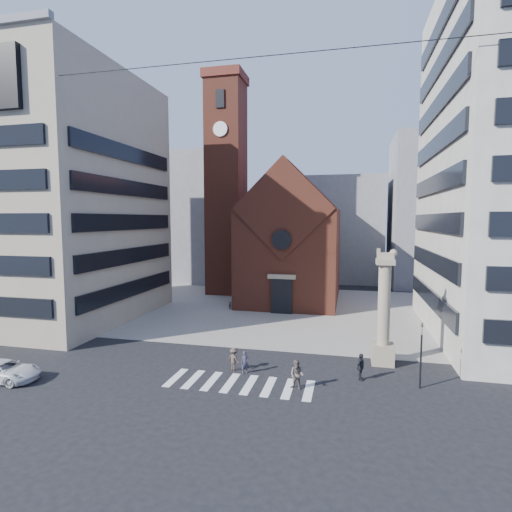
# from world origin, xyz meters

# --- Properties ---
(ground) EXTENTS (120.00, 120.00, 0.00)m
(ground) POSITION_xyz_m (0.00, 0.00, 0.00)
(ground) COLOR black
(ground) RESTS_ON ground
(piazza) EXTENTS (46.00, 30.00, 0.05)m
(piazza) POSITION_xyz_m (0.00, 19.00, 0.03)
(piazza) COLOR gray
(piazza) RESTS_ON ground
(zebra_crossing) EXTENTS (10.20, 3.20, 0.01)m
(zebra_crossing) POSITION_xyz_m (0.55, -3.00, 0.01)
(zebra_crossing) COLOR white
(zebra_crossing) RESTS_ON ground
(church) EXTENTS (12.00, 16.65, 18.00)m
(church) POSITION_xyz_m (0.00, 25.04, 7.98)
(church) COLOR brown
(church) RESTS_ON ground
(campanile) EXTENTS (5.50, 5.50, 31.20)m
(campanile) POSITION_xyz_m (-10.00, 28.00, 15.74)
(campanile) COLOR brown
(campanile) RESTS_ON ground
(building_left) EXTENTS (18.00, 20.00, 26.00)m
(building_left) POSITION_xyz_m (-24.00, 10.00, 13.00)
(building_left) COLOR gray
(building_left) RESTS_ON ground
(bg_block_left) EXTENTS (16.00, 14.00, 22.00)m
(bg_block_left) POSITION_xyz_m (-20.00, 40.00, 11.00)
(bg_block_left) COLOR gray
(bg_block_left) RESTS_ON ground
(bg_block_mid) EXTENTS (14.00, 12.00, 18.00)m
(bg_block_mid) POSITION_xyz_m (6.00, 45.00, 9.00)
(bg_block_mid) COLOR gray
(bg_block_mid) RESTS_ON ground
(bg_block_right) EXTENTS (16.00, 14.00, 24.00)m
(bg_block_right) POSITION_xyz_m (22.00, 42.00, 12.00)
(bg_block_right) COLOR gray
(bg_block_right) RESTS_ON ground
(lion_column) EXTENTS (1.63, 1.60, 8.68)m
(lion_column) POSITION_xyz_m (10.01, 3.00, 3.46)
(lion_column) COLOR gray
(lion_column) RESTS_ON ground
(traffic_light) EXTENTS (0.13, 0.16, 4.30)m
(traffic_light) POSITION_xyz_m (12.00, -1.00, 2.29)
(traffic_light) COLOR black
(traffic_light) RESTS_ON ground
(white_car) EXTENTS (4.84, 2.35, 1.33)m
(white_car) POSITION_xyz_m (-14.97, -6.10, 0.66)
(white_car) COLOR silver
(white_car) RESTS_ON ground
(pedestrian_0) EXTENTS (0.68, 0.60, 1.57)m
(pedestrian_0) POSITION_xyz_m (0.44, -1.16, 0.79)
(pedestrian_0) COLOR #312E41
(pedestrian_0) RESTS_ON ground
(pedestrian_1) EXTENTS (1.10, 0.97, 1.90)m
(pedestrian_1) POSITION_xyz_m (4.33, -2.98, 0.95)
(pedestrian_1) COLOR #5F534C
(pedestrian_1) RESTS_ON ground
(pedestrian_2) EXTENTS (0.85, 1.16, 1.82)m
(pedestrian_2) POSITION_xyz_m (8.32, -0.52, 0.91)
(pedestrian_2) COLOR black
(pedestrian_2) RESTS_ON ground
(pedestrian_3) EXTENTS (1.21, 1.00, 1.63)m
(pedestrian_3) POSITION_xyz_m (-0.50, -0.76, 0.82)
(pedestrian_3) COLOR #483930
(pedestrian_3) RESTS_ON ground
(scooter_0) EXTENTS (1.02, 1.85, 0.92)m
(scooter_0) POSITION_xyz_m (-6.52, 18.13, 0.51)
(scooter_0) COLOR black
(scooter_0) RESTS_ON piazza
(scooter_1) EXTENTS (0.88, 1.77, 1.03)m
(scooter_1) POSITION_xyz_m (-4.69, 18.13, 0.56)
(scooter_1) COLOR black
(scooter_1) RESTS_ON piazza
(scooter_2) EXTENTS (1.02, 1.85, 0.92)m
(scooter_2) POSITION_xyz_m (-2.85, 18.13, 0.51)
(scooter_2) COLOR black
(scooter_2) RESTS_ON piazza
(scooter_3) EXTENTS (0.88, 1.77, 1.03)m
(scooter_3) POSITION_xyz_m (-1.02, 18.13, 0.56)
(scooter_3) COLOR black
(scooter_3) RESTS_ON piazza
(scooter_4) EXTENTS (1.02, 1.85, 0.92)m
(scooter_4) POSITION_xyz_m (0.82, 18.13, 0.51)
(scooter_4) COLOR black
(scooter_4) RESTS_ON piazza
(scooter_5) EXTENTS (0.88, 1.77, 1.03)m
(scooter_5) POSITION_xyz_m (2.65, 18.13, 0.56)
(scooter_5) COLOR black
(scooter_5) RESTS_ON piazza
(scooter_6) EXTENTS (1.02, 1.85, 0.92)m
(scooter_6) POSITION_xyz_m (4.49, 18.13, 0.51)
(scooter_6) COLOR black
(scooter_6) RESTS_ON piazza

